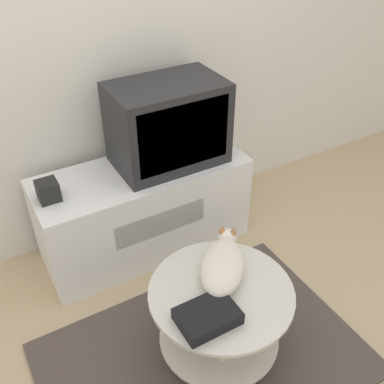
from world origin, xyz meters
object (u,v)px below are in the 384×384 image
(speaker, at_px, (48,191))
(tv, at_px, (168,124))
(dvd_box, at_px, (208,316))
(cat, at_px, (223,265))

(speaker, bearing_deg, tv, 2.30)
(dvd_box, xyz_separation_m, cat, (0.20, 0.20, 0.03))
(tv, relative_size, cat, 1.33)
(tv, height_order, dvd_box, tv)
(cat, bearing_deg, tv, 28.96)
(speaker, height_order, cat, speaker)
(dvd_box, bearing_deg, speaker, 109.57)
(tv, xyz_separation_m, dvd_box, (-0.37, -1.04, -0.32))
(speaker, bearing_deg, dvd_box, -70.43)
(speaker, distance_m, cat, 0.99)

